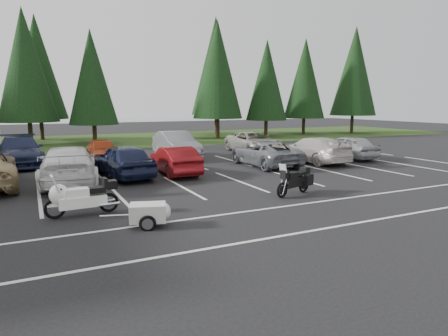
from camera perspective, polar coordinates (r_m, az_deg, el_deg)
ground at (r=15.60m, az=-6.44°, el=-3.58°), size 120.00×120.00×0.00m
grass_strip at (r=38.84m, az=-18.42°, el=3.68°), size 80.00×16.00×0.01m
lake_water at (r=70.03m, az=-18.60°, el=5.94°), size 70.00×50.00×0.02m
stall_markings at (r=17.46m, az=-8.65°, el=-2.24°), size 32.00×16.00×0.01m
conifer_4 at (r=37.39m, az=-26.52°, el=13.02°), size 4.80×4.80×11.17m
conifer_5 at (r=36.38m, az=-18.36°, el=12.22°), size 4.14×4.14×9.63m
conifer_6 at (r=40.38m, az=-0.92°, el=13.87°), size 4.93×4.93×11.48m
conifer_7 at (r=42.68m, az=6.12°, el=12.36°), size 4.27×4.27×9.94m
conifer_8 at (r=46.47m, az=11.49°, el=12.42°), size 4.53×4.53×10.56m
conifer_9 at (r=49.43m, az=18.15°, el=12.99°), size 5.19×5.19×12.10m
conifer_back_b at (r=42.00m, az=-25.12°, el=12.93°), size 4.97×4.97×11.58m
conifer_back_c at (r=45.53m, az=-1.15°, el=14.33°), size 5.50×5.50×12.81m
car_near_3 at (r=18.40m, az=-21.34°, el=0.39°), size 2.83×5.83×1.64m
car_near_4 at (r=19.25m, az=-14.18°, el=1.03°), size 2.33×4.82×1.59m
car_near_5 at (r=19.67m, az=-7.06°, el=1.12°), size 1.55×4.23×1.38m
car_near_6 at (r=22.33m, az=5.85°, el=2.12°), size 2.32×5.02×1.39m
car_near_7 at (r=24.09m, az=12.56°, el=2.57°), size 2.34×5.23×1.49m
car_near_8 at (r=26.28m, az=17.30°, el=2.90°), size 2.04×4.44×1.47m
car_far_1 at (r=24.99m, az=-27.16°, el=2.19°), size 2.54×5.76×1.64m
car_far_2 at (r=24.69m, az=-16.97°, el=2.45°), size 1.81×4.17×1.40m
car_far_3 at (r=25.55m, az=-6.85°, el=3.31°), size 1.83×5.10×1.68m
car_far_4 at (r=28.35m, az=4.24°, el=3.72°), size 2.59×5.34×1.46m
touring_motorcycle at (r=13.06m, az=-19.63°, el=-3.54°), size 2.49×0.89×1.36m
cargo_trailer at (r=11.51m, az=-10.81°, el=-6.62°), size 1.62×1.21×0.67m
adventure_motorcycle at (r=15.27m, az=9.90°, el=-1.48°), size 2.23×1.33×1.28m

